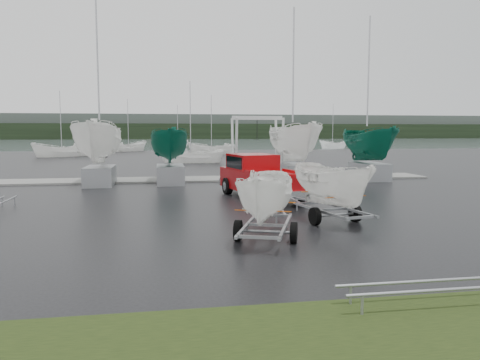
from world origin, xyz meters
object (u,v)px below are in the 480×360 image
pickup_truck (258,175)px  trailer_parked (267,156)px  boat_hoist (257,138)px  trailer_hitched (334,148)px

pickup_truck → trailer_parked: size_ratio=1.42×
pickup_truck → boat_hoist: 8.76m
trailer_hitched → pickup_truck: bearing=90.0°
trailer_hitched → trailer_parked: bearing=-153.1°
pickup_truck → trailer_parked: 8.91m
pickup_truck → trailer_hitched: trailer_hitched is taller
pickup_truck → trailer_hitched: (1.27, -6.43, 1.52)m
trailer_hitched → boat_hoist: 14.88m
trailer_parked → pickup_truck: bearing=100.2°
pickup_truck → boat_hoist: boat_hoist is taller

